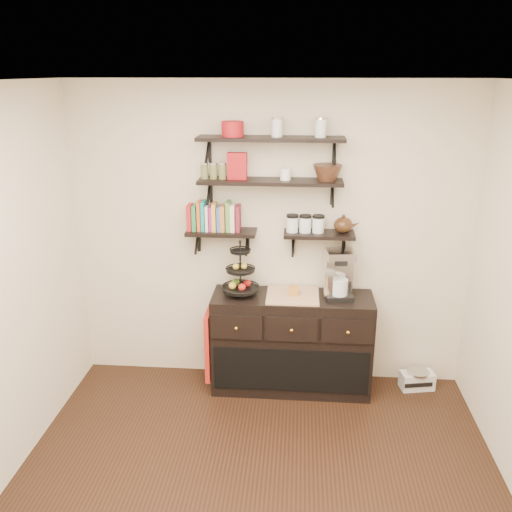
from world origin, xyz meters
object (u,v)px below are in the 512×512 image
at_px(sideboard, 292,342).
at_px(radio, 417,380).
at_px(fruit_stand, 241,277).
at_px(coffee_maker, 339,274).

relative_size(sideboard, radio, 4.37).
xyz_separation_m(fruit_stand, radio, (1.60, 0.06, -0.98)).
xyz_separation_m(sideboard, fruit_stand, (-0.45, 0.00, 0.61)).
bearing_deg(fruit_stand, sideboard, -0.41).
bearing_deg(fruit_stand, coffee_maker, 1.77).
relative_size(sideboard, coffee_maker, 3.25).
xyz_separation_m(coffee_maker, radio, (0.76, 0.03, -1.02)).
bearing_deg(fruit_stand, radio, 2.17).
bearing_deg(sideboard, coffee_maker, 4.27).
xyz_separation_m(fruit_stand, coffee_maker, (0.84, 0.03, 0.04)).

